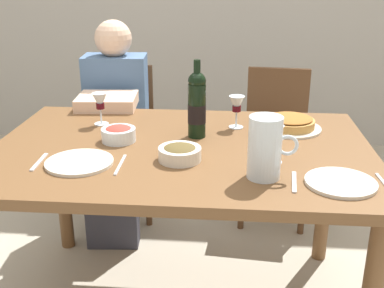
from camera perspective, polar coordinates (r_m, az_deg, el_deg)
dining_table at (r=1.92m, az=-1.23°, el=-2.84°), size 1.50×1.00×0.76m
wine_bottle at (r=1.95m, az=0.59°, el=4.72°), size 0.07×0.07×0.32m
water_pitcher at (r=1.60m, az=8.70°, el=-0.86°), size 0.17×0.11×0.21m
baked_tart at (r=2.12m, az=11.65°, el=2.45°), size 0.27×0.27×0.06m
salad_bowl at (r=1.95m, az=-8.78°, el=1.27°), size 0.14×0.14×0.07m
olive_bowl at (r=1.74m, az=-1.47°, el=-1.02°), size 0.16×0.16×0.06m
wine_glass_left_diner at (r=1.72m, az=9.86°, el=0.92°), size 0.06×0.06×0.14m
wine_glass_right_diner at (r=2.08m, az=5.36°, el=4.59°), size 0.07×0.07×0.14m
wine_glass_centre at (r=2.16m, az=-10.93°, el=4.86°), size 0.07×0.07×0.14m
dinner_plate_left_setting at (r=1.77m, az=-13.31°, el=-2.15°), size 0.24×0.24×0.01m
dinner_plate_right_setting at (r=1.64m, az=17.34°, el=-4.42°), size 0.23×0.23×0.01m
fork_left_setting at (r=1.82m, az=-17.80°, el=-2.05°), size 0.02×0.16×0.00m
knife_left_setting at (r=1.73m, az=-8.56°, el=-2.45°), size 0.01×0.18×0.00m
spoon_right_setting at (r=1.61m, az=12.11°, el=-4.44°), size 0.03×0.16×0.00m
chair_left at (r=2.90m, az=-8.31°, el=1.61°), size 0.43×0.43×0.87m
diner_left at (r=2.64m, az=-9.24°, el=2.38°), size 0.36×0.52×1.16m
chair_right at (r=2.84m, az=9.95°, el=1.11°), size 0.43×0.43×0.87m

